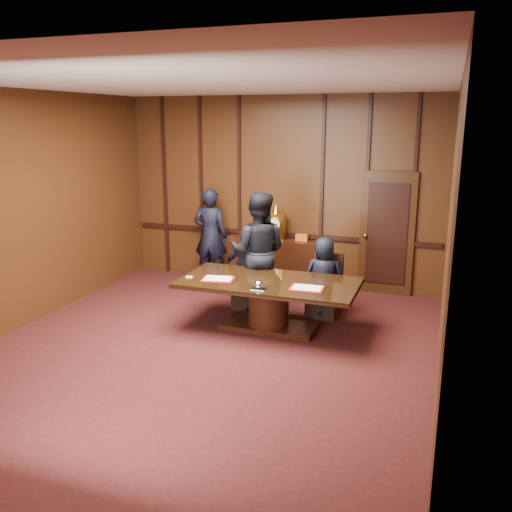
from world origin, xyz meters
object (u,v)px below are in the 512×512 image
at_px(sideboard, 275,260).
at_px(signatory_right, 324,277).
at_px(witness_right, 258,252).
at_px(signatory_left, 246,269).
at_px(conference_table, 269,297).
at_px(witness_left, 211,236).

bearing_deg(sideboard, signatory_right, -47.94).
xyz_separation_m(signatory_right, witness_right, (-1.10, -0.00, 0.33)).
xyz_separation_m(sideboard, signatory_left, (-0.07, -1.36, 0.18)).
bearing_deg(signatory_left, sideboard, -98.32).
relative_size(conference_table, witness_left, 1.44).
bearing_deg(signatory_left, conference_table, 123.83).
height_order(sideboard, signatory_right, sideboard).
bearing_deg(witness_left, signatory_right, 150.15).
bearing_deg(sideboard, witness_right, -84.50).
relative_size(sideboard, conference_table, 0.61).
relative_size(conference_table, witness_right, 1.34).
bearing_deg(signatory_right, sideboard, -53.51).
height_order(conference_table, signatory_left, signatory_left).
xyz_separation_m(signatory_right, witness_left, (-2.48, 1.20, 0.26)).
relative_size(sideboard, witness_left, 0.88).
bearing_deg(sideboard, conference_table, -75.04).
distance_m(sideboard, signatory_right, 1.84).
height_order(sideboard, witness_left, witness_left).
bearing_deg(witness_right, sideboard, -92.53).
bearing_deg(sideboard, signatory_left, -93.06).
xyz_separation_m(signatory_left, witness_right, (0.20, -0.00, 0.31)).
bearing_deg(witness_right, conference_table, 111.24).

